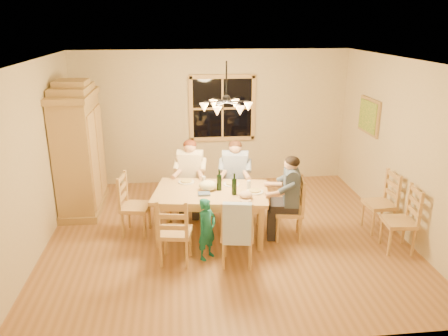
{
  "coord_description": "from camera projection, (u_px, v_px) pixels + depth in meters",
  "views": [
    {
      "loc": [
        -0.7,
        -6.18,
        3.25
      ],
      "look_at": [
        -0.02,
        0.1,
        1.09
      ],
      "focal_mm": 35.0,
      "sensor_mm": 36.0,
      "label": 1
    }
  ],
  "objects": [
    {
      "name": "wine_glass_b",
      "position": [
        249.0,
        185.0,
        6.72
      ],
      "size": [
        0.06,
        0.06,
        0.14
      ],
      "primitive_type": "cylinder",
      "color": "silver",
      "rests_on": "dining_table"
    },
    {
      "name": "chair_near_left",
      "position": [
        176.0,
        242.0,
        6.09
      ],
      "size": [
        0.5,
        0.49,
        0.99
      ],
      "rotation": [
        0.0,
        0.0,
        -0.17
      ],
      "color": "tan",
      "rests_on": "floor"
    },
    {
      "name": "chair_near_right",
      "position": [
        237.0,
        244.0,
        6.04
      ],
      "size": [
        0.5,
        0.49,
        0.99
      ],
      "rotation": [
        0.0,
        0.0,
        -0.17
      ],
      "color": "tan",
      "rests_on": "floor"
    },
    {
      "name": "plate_plaid",
      "position": [
        231.0,
        184.0,
        6.92
      ],
      "size": [
        0.26,
        0.26,
        0.02
      ],
      "primitive_type": "cylinder",
      "color": "white",
      "rests_on": "dining_table"
    },
    {
      "name": "armoire",
      "position": [
        79.0,
        152.0,
        7.58
      ],
      "size": [
        0.66,
        1.4,
        2.3
      ],
      "color": "#9C7D43",
      "rests_on": "floor"
    },
    {
      "name": "adult_woman",
      "position": [
        190.0,
        168.0,
        7.45
      ],
      "size": [
        0.45,
        0.48,
        0.87
      ],
      "rotation": [
        0.0,
        0.0,
        2.97
      ],
      "color": "beige",
      "rests_on": "floor"
    },
    {
      "name": "window",
      "position": [
        222.0,
        108.0,
        8.78
      ],
      "size": [
        1.3,
        0.06,
        1.3
      ],
      "color": "black",
      "rests_on": "wall_back"
    },
    {
      "name": "chair_far_right",
      "position": [
        235.0,
        198.0,
        7.58
      ],
      "size": [
        0.5,
        0.49,
        0.99
      ],
      "rotation": [
        0.0,
        0.0,
        2.97
      ],
      "color": "tan",
      "rests_on": "floor"
    },
    {
      "name": "plate_slate",
      "position": [
        255.0,
        192.0,
        6.61
      ],
      "size": [
        0.26,
        0.26,
        0.02
      ],
      "primitive_type": "cylinder",
      "color": "white",
      "rests_on": "dining_table"
    },
    {
      "name": "chair_end_right",
      "position": [
        288.0,
        220.0,
        6.76
      ],
      "size": [
        0.49,
        0.5,
        0.99
      ],
      "rotation": [
        0.0,
        0.0,
        1.4
      ],
      "color": "tan",
      "rests_on": "floor"
    },
    {
      "name": "chair_spare_back",
      "position": [
        378.0,
        213.0,
        7.0
      ],
      "size": [
        0.44,
        0.46,
        0.99
      ],
      "rotation": [
        0.0,
        0.0,
        1.62
      ],
      "color": "tan",
      "rests_on": "floor"
    },
    {
      "name": "chair_spare_front",
      "position": [
        398.0,
        231.0,
        6.4
      ],
      "size": [
        0.46,
        0.48,
        0.99
      ],
      "rotation": [
        0.0,
        0.0,
        1.47
      ],
      "color": "tan",
      "rests_on": "floor"
    },
    {
      "name": "wall_back",
      "position": [
        212.0,
        118.0,
        8.85
      ],
      "size": [
        5.5,
        0.02,
        2.7
      ],
      "primitive_type": "cube",
      "color": "#C5B38B",
      "rests_on": "floor"
    },
    {
      "name": "wall_right",
      "position": [
        402.0,
        148.0,
        6.78
      ],
      "size": [
        0.02,
        5.0,
        2.7
      ],
      "primitive_type": "cube",
      "color": "#C5B38B",
      "rests_on": "floor"
    },
    {
      "name": "floor",
      "position": [
        226.0,
        235.0,
        6.94
      ],
      "size": [
        5.5,
        5.5,
        0.0
      ],
      "primitive_type": "plane",
      "color": "#905F34",
      "rests_on": "ground"
    },
    {
      "name": "wall_left",
      "position": [
        35.0,
        160.0,
        6.22
      ],
      "size": [
        0.02,
        5.0,
        2.7
      ],
      "primitive_type": "cube",
      "color": "#C5B38B",
      "rests_on": "floor"
    },
    {
      "name": "wine_glass_a",
      "position": [
        204.0,
        181.0,
        6.9
      ],
      "size": [
        0.06,
        0.06,
        0.14
      ],
      "primitive_type": "cylinder",
      "color": "silver",
      "rests_on": "dining_table"
    },
    {
      "name": "cloth_bundle",
      "position": [
        208.0,
        185.0,
        6.67
      ],
      "size": [
        0.28,
        0.22,
        0.15
      ],
      "primitive_type": "ellipsoid",
      "color": "beige",
      "rests_on": "dining_table"
    },
    {
      "name": "painting",
      "position": [
        369.0,
        116.0,
        7.82
      ],
      "size": [
        0.06,
        0.78,
        0.64
      ],
      "color": "#9C7D43",
      "rests_on": "wall_right"
    },
    {
      "name": "adult_slate_man",
      "position": [
        290.0,
        187.0,
        6.59
      ],
      "size": [
        0.48,
        0.45,
        0.87
      ],
      "rotation": [
        0.0,
        0.0,
        1.4
      ],
      "color": "#3C4961",
      "rests_on": "floor"
    },
    {
      "name": "chair_far_left",
      "position": [
        191.0,
        197.0,
        7.63
      ],
      "size": [
        0.5,
        0.49,
        0.99
      ],
      "rotation": [
        0.0,
        0.0,
        2.97
      ],
      "color": "tan",
      "rests_on": "floor"
    },
    {
      "name": "wine_bottle_b",
      "position": [
        234.0,
        184.0,
        6.49
      ],
      "size": [
        0.08,
        0.08,
        0.33
      ],
      "primitive_type": "cylinder",
      "color": "black",
      "rests_on": "dining_table"
    },
    {
      "name": "chandelier",
      "position": [
        226.0,
        105.0,
        6.27
      ],
      "size": [
        0.77,
        0.68,
        0.71
      ],
      "color": "black",
      "rests_on": "ceiling"
    },
    {
      "name": "napkin",
      "position": [
        204.0,
        194.0,
        6.52
      ],
      "size": [
        0.2,
        0.17,
        0.03
      ],
      "primitive_type": "cube",
      "rotation": [
        0.0,
        0.0,
        -0.17
      ],
      "color": "#455880",
      "rests_on": "dining_table"
    },
    {
      "name": "cap",
      "position": [
        246.0,
        195.0,
        6.37
      ],
      "size": [
        0.2,
        0.2,
        0.11
      ],
      "primitive_type": "ellipsoid",
      "color": "tan",
      "rests_on": "dining_table"
    },
    {
      "name": "chair_end_left",
      "position": [
        136.0,
        216.0,
        6.9
      ],
      "size": [
        0.49,
        0.5,
        0.99
      ],
      "rotation": [
        0.0,
        0.0,
        -1.74
      ],
      "color": "tan",
      "rests_on": "floor"
    },
    {
      "name": "towel",
      "position": [
        237.0,
        224.0,
        5.73
      ],
      "size": [
        0.39,
        0.16,
        0.58
      ],
      "primitive_type": "cube",
      "rotation": [
        0.0,
        0.0,
        -0.17
      ],
      "color": "#AAC0E6",
      "rests_on": "chair_near_right"
    },
    {
      "name": "adult_plaid_man",
      "position": [
        235.0,
        169.0,
        7.41
      ],
      "size": [
        0.45,
        0.48,
        0.87
      ],
      "rotation": [
        0.0,
        0.0,
        2.97
      ],
      "color": "navy",
      "rests_on": "floor"
    },
    {
      "name": "child",
      "position": [
        207.0,
        229.0,
        6.13
      ],
      "size": [
        0.39,
        0.39,
        0.91
      ],
      "primitive_type": "imported",
      "rotation": [
        0.0,
        0.0,
        0.79
      ],
      "color": "#176960",
      "rests_on": "floor"
    },
    {
      "name": "wine_bottle_a",
      "position": [
        219.0,
        180.0,
        6.66
      ],
      "size": [
        0.08,
        0.08,
        0.33
      ],
      "primitive_type": "cylinder",
      "color": "black",
      "rests_on": "dining_table"
    },
    {
      "name": "dining_table",
      "position": [
        211.0,
        197.0,
        6.72
      ],
      "size": [
        1.88,
        1.33,
        0.76
      ],
      "rotation": [
        0.0,
        0.0,
        -0.17
      ],
      "color": "#AB854C",
      "rests_on": "floor"
    },
    {
      "name": "plate_woman",
      "position": [
        186.0,
        182.0,
        7.01
      ],
      "size": [
        0.26,
        0.26,
        0.02
      ],
      "primitive_type": "cylinder",
      "color": "white",
      "rests_on": "dining_table"
    },
    {
      "name": "ceiling",
      "position": [
        226.0,
        61.0,
        6.06
      ],
      "size": [
        5.5,
        5.0,
        0.02
      ],
      "primitive_type": "cube",
      "color": "white",
      "rests_on": "wall_back"
    }
  ]
}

